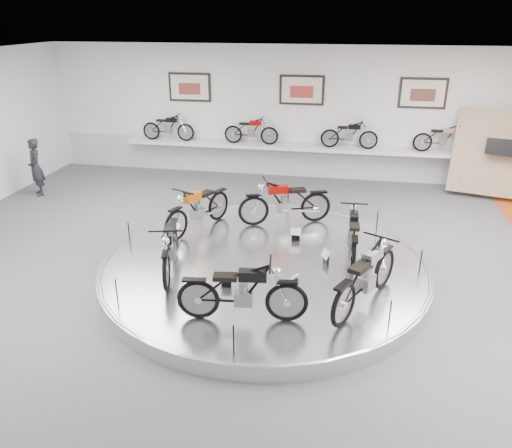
% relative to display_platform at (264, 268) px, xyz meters
% --- Properties ---
extents(floor, '(16.00, 16.00, 0.00)m').
position_rel_display_platform_xyz_m(floor, '(0.00, -0.30, -0.15)').
color(floor, '#505053').
rests_on(floor, ground).
extents(ceiling, '(16.00, 16.00, 0.00)m').
position_rel_display_platform_xyz_m(ceiling, '(0.00, -0.30, 3.85)').
color(ceiling, white).
rests_on(ceiling, wall_back).
extents(wall_back, '(16.00, 0.00, 16.00)m').
position_rel_display_platform_xyz_m(wall_back, '(0.00, 6.70, 1.85)').
color(wall_back, white).
rests_on(wall_back, floor).
extents(dado_band, '(15.68, 0.04, 1.10)m').
position_rel_display_platform_xyz_m(dado_band, '(0.00, 6.68, 0.40)').
color(dado_band, '#BCBCBA').
rests_on(dado_band, floor).
extents(display_platform, '(6.40, 6.40, 0.30)m').
position_rel_display_platform_xyz_m(display_platform, '(0.00, 0.00, 0.00)').
color(display_platform, silver).
rests_on(display_platform, floor).
extents(platform_rim, '(6.40, 6.40, 0.10)m').
position_rel_display_platform_xyz_m(platform_rim, '(0.00, 0.00, 0.12)').
color(platform_rim, '#B2B2BA').
rests_on(platform_rim, display_platform).
extents(shelf, '(11.00, 0.55, 0.10)m').
position_rel_display_platform_xyz_m(shelf, '(0.00, 6.40, 0.85)').
color(shelf, silver).
rests_on(shelf, wall_back).
extents(poster_left, '(1.35, 0.06, 0.88)m').
position_rel_display_platform_xyz_m(poster_left, '(-3.50, 6.66, 2.55)').
color(poster_left, beige).
rests_on(poster_left, wall_back).
extents(poster_center, '(1.35, 0.06, 0.88)m').
position_rel_display_platform_xyz_m(poster_center, '(0.00, 6.66, 2.55)').
color(poster_center, beige).
rests_on(poster_center, wall_back).
extents(poster_right, '(1.35, 0.06, 0.88)m').
position_rel_display_platform_xyz_m(poster_right, '(3.50, 6.66, 2.55)').
color(poster_right, beige).
rests_on(poster_right, wall_back).
extents(display_panel, '(2.56, 1.52, 2.30)m').
position_rel_display_platform_xyz_m(display_panel, '(5.60, 5.80, 1.10)').
color(display_panel, tan).
rests_on(display_panel, floor).
extents(shelf_bike_a, '(1.22, 0.43, 0.73)m').
position_rel_display_platform_xyz_m(shelf_bike_a, '(-4.20, 6.40, 1.27)').
color(shelf_bike_a, black).
rests_on(shelf_bike_a, shelf).
extents(shelf_bike_b, '(1.22, 0.43, 0.73)m').
position_rel_display_platform_xyz_m(shelf_bike_b, '(-1.50, 6.40, 1.27)').
color(shelf_bike_b, '#8A0602').
rests_on(shelf_bike_b, shelf).
extents(shelf_bike_c, '(1.22, 0.43, 0.73)m').
position_rel_display_platform_xyz_m(shelf_bike_c, '(1.50, 6.40, 1.27)').
color(shelf_bike_c, black).
rests_on(shelf_bike_c, shelf).
extents(shelf_bike_d, '(1.22, 0.43, 0.73)m').
position_rel_display_platform_xyz_m(shelf_bike_d, '(4.20, 6.40, 1.27)').
color(shelf_bike_d, silver).
rests_on(shelf_bike_d, shelf).
extents(bike_a, '(0.63, 1.66, 0.97)m').
position_rel_display_platform_xyz_m(bike_a, '(1.69, 0.66, 0.63)').
color(bike_a, black).
rests_on(bike_a, display_platform).
extents(bike_b, '(1.95, 1.24, 1.08)m').
position_rel_display_platform_xyz_m(bike_b, '(0.14, 2.01, 0.69)').
color(bike_b, '#8A0602').
rests_on(bike_b, display_platform).
extents(bike_c, '(1.32, 1.91, 1.06)m').
position_rel_display_platform_xyz_m(bike_c, '(-1.72, 1.30, 0.68)').
color(bike_c, '#BF5F0A').
rests_on(bike_c, display_platform).
extents(bike_d, '(1.02, 1.86, 1.03)m').
position_rel_display_platform_xyz_m(bike_d, '(-1.67, -0.69, 0.67)').
color(bike_d, black).
rests_on(bike_d, display_platform).
extents(bike_e, '(1.82, 0.83, 1.04)m').
position_rel_display_platform_xyz_m(bike_e, '(-0.01, -2.05, 0.67)').
color(bike_e, black).
rests_on(bike_e, display_platform).
extents(bike_f, '(1.45, 1.98, 1.11)m').
position_rel_display_platform_xyz_m(bike_f, '(1.90, -1.25, 0.70)').
color(bike_f, silver).
rests_on(bike_f, display_platform).
extents(visitor, '(0.69, 0.70, 1.63)m').
position_rel_display_platform_xyz_m(visitor, '(-7.15, 3.56, 0.66)').
color(visitor, black).
rests_on(visitor, floor).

